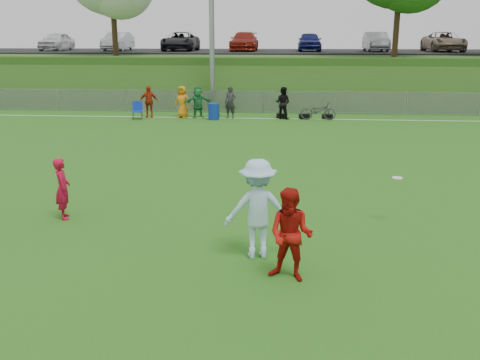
# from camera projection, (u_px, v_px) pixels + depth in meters

# --- Properties ---
(ground) EXTENTS (120.00, 120.00, 0.00)m
(ground) POSITION_uv_depth(u_px,v_px,m) (222.00, 247.00, 11.34)
(ground) COLOR #256916
(ground) RESTS_ON ground
(sideline_far) EXTENTS (60.00, 0.10, 0.01)m
(sideline_far) POSITION_uv_depth(u_px,v_px,m) (261.00, 118.00, 28.64)
(sideline_far) COLOR white
(sideline_far) RESTS_ON ground
(fence) EXTENTS (58.00, 0.06, 1.30)m
(fence) POSITION_uv_depth(u_px,v_px,m) (263.00, 102.00, 30.39)
(fence) COLOR gray
(fence) RESTS_ON ground
(berm) EXTENTS (120.00, 18.00, 3.00)m
(berm) POSITION_uv_depth(u_px,v_px,m) (269.00, 73.00, 40.74)
(berm) COLOR #2E5317
(berm) RESTS_ON ground
(parking_lot) EXTENTS (120.00, 12.00, 0.10)m
(parking_lot) POSITION_uv_depth(u_px,v_px,m) (270.00, 51.00, 42.25)
(parking_lot) COLOR black
(parking_lot) RESTS_ON berm
(car_row) EXTENTS (32.04, 5.18, 1.44)m
(car_row) POSITION_uv_depth(u_px,v_px,m) (255.00, 42.00, 41.18)
(car_row) COLOR silver
(car_row) RESTS_ON parking_lot
(spectator_row) EXTENTS (8.28, 1.04, 1.69)m
(spectator_row) POSITION_uv_depth(u_px,v_px,m) (208.00, 102.00, 28.65)
(spectator_row) COLOR #B02A0C
(spectator_row) RESTS_ON ground
(gear_bags) EXTENTS (6.66, 0.44, 0.26)m
(gear_bags) POSITION_uv_depth(u_px,v_px,m) (282.00, 116.00, 28.61)
(gear_bags) COLOR black
(gear_bags) RESTS_ON ground
(player_red_left) EXTENTS (0.56, 0.65, 1.51)m
(player_red_left) POSITION_uv_depth(u_px,v_px,m) (63.00, 189.00, 12.93)
(player_red_left) COLOR #B30C2B
(player_red_left) RESTS_ON ground
(player_red_center) EXTENTS (1.01, 0.89, 1.73)m
(player_red_center) POSITION_uv_depth(u_px,v_px,m) (291.00, 235.00, 9.63)
(player_red_center) COLOR #A8110B
(player_red_center) RESTS_ON ground
(player_blue) EXTENTS (1.43, 0.99, 2.02)m
(player_blue) POSITION_uv_depth(u_px,v_px,m) (257.00, 209.00, 10.61)
(player_blue) COLOR #ACDCEF
(player_blue) RESTS_ON ground
(frisbee) EXTENTS (0.24, 0.24, 0.02)m
(frisbee) POSITION_uv_depth(u_px,v_px,m) (397.00, 178.00, 12.54)
(frisbee) COLOR silver
(frisbee) RESTS_ON ground
(recycling_bin) EXTENTS (0.65, 0.65, 0.85)m
(recycling_bin) POSITION_uv_depth(u_px,v_px,m) (214.00, 112.00, 28.15)
(recycling_bin) COLOR #0E2D98
(recycling_bin) RESTS_ON ground
(camp_chair) EXTENTS (0.61, 0.62, 0.93)m
(camp_chair) POSITION_uv_depth(u_px,v_px,m) (138.00, 114.00, 28.35)
(camp_chair) COLOR #1130B8
(camp_chair) RESTS_ON ground
(bicycle) EXTENTS (1.86, 0.73, 0.96)m
(bicycle) POSITION_uv_depth(u_px,v_px,m) (318.00, 111.00, 28.07)
(bicycle) COLOR #303033
(bicycle) RESTS_ON ground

